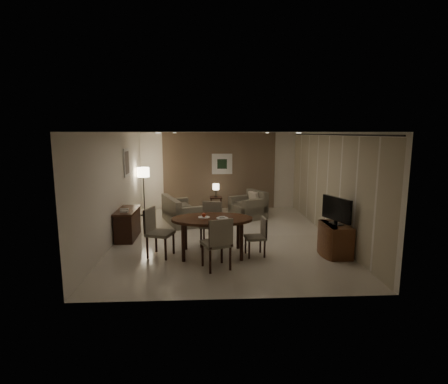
{
  "coord_description": "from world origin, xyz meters",
  "views": [
    {
      "loc": [
        -0.46,
        -8.82,
        2.69
      ],
      "look_at": [
        0.0,
        0.2,
        1.15
      ],
      "focal_mm": 28.0,
      "sensor_mm": 36.0,
      "label": 1
    }
  ],
  "objects": [
    {
      "name": "dining_table",
      "position": [
        -0.34,
        -1.36,
        0.42
      ],
      "size": [
        1.79,
        1.12,
        0.84
      ],
      "primitive_type": null,
      "color": "#442915",
      "rests_on": "floor"
    },
    {
      "name": "curtain_wall",
      "position": [
        2.68,
        0.0,
        1.32
      ],
      "size": [
        0.08,
        6.7,
        2.58
      ],
      "primitive_type": null,
      "color": "#BCAE93",
      "rests_on": "wall_right"
    },
    {
      "name": "downlight_fr",
      "position": [
        1.4,
        1.8,
        2.69
      ],
      "size": [
        0.1,
        0.1,
        0.01
      ],
      "primitive_type": "cylinder",
      "color": "white",
      "rests_on": "ceiling"
    },
    {
      "name": "table_lamp",
      "position": [
        -0.14,
        2.9,
        0.77
      ],
      "size": [
        0.22,
        0.22,
        0.5
      ],
      "primitive_type": null,
      "color": "#FFEAC1",
      "rests_on": "side_table"
    },
    {
      "name": "round_rug",
      "position": [
        -0.14,
        1.6,
        0.01
      ],
      "size": [
        1.34,
        1.34,
        0.01
      ],
      "primitive_type": "cylinder",
      "color": "#403523",
      "rests_on": "floor"
    },
    {
      "name": "plate_a",
      "position": [
        -0.52,
        -1.31,
        0.85
      ],
      "size": [
        0.26,
        0.26,
        0.02
      ],
      "primitive_type": "cylinder",
      "color": "white",
      "rests_on": "dining_table"
    },
    {
      "name": "downlight_nl",
      "position": [
        -1.4,
        -1.8,
        2.69
      ],
      "size": [
        0.1,
        0.1,
        0.01
      ],
      "primitive_type": "cylinder",
      "color": "white",
      "rests_on": "ceiling"
    },
    {
      "name": "art_left_canvas",
      "position": [
        -2.71,
        1.2,
        1.85
      ],
      "size": [
        0.01,
        0.46,
        0.64
      ],
      "primitive_type": "cube",
      "color": "gray",
      "rests_on": "wall_left"
    },
    {
      "name": "room_shell",
      "position": [
        0.0,
        0.4,
        1.35
      ],
      "size": [
        5.5,
        7.0,
        2.7
      ],
      "color": "beige",
      "rests_on": "ground"
    },
    {
      "name": "curtain_rod",
      "position": [
        2.68,
        0.0,
        2.64
      ],
      "size": [
        0.03,
        6.8,
        0.03
      ],
      "primitive_type": "cylinder",
      "rotation": [
        1.57,
        0.0,
        0.0
      ],
      "color": "black",
      "rests_on": "wall_right"
    },
    {
      "name": "side_table",
      "position": [
        -0.14,
        2.9,
        0.26
      ],
      "size": [
        0.41,
        0.41,
        0.52
      ],
      "primitive_type": null,
      "color": "black",
      "rests_on": "floor"
    },
    {
      "name": "art_back_frame",
      "position": [
        0.1,
        3.46,
        1.6
      ],
      "size": [
        0.72,
        0.03,
        0.72
      ],
      "primitive_type": "cube",
      "color": "silver",
      "rests_on": "wall_back"
    },
    {
      "name": "plate_b",
      "position": [
        -0.12,
        -1.41,
        0.85
      ],
      "size": [
        0.26,
        0.26,
        0.02
      ],
      "primitive_type": "cylinder",
      "color": "white",
      "rests_on": "dining_table"
    },
    {
      "name": "chair_left",
      "position": [
        -1.48,
        -1.39,
        0.53
      ],
      "size": [
        0.65,
        0.65,
        1.06
      ],
      "primitive_type": null,
      "rotation": [
        0.0,
        0.0,
        1.26
      ],
      "color": "#76705B",
      "rests_on": "floor"
    },
    {
      "name": "flat_tv",
      "position": [
        2.38,
        -1.5,
        1.02
      ],
      "size": [
        0.36,
        0.85,
        0.6
      ],
      "primitive_type": null,
      "rotation": [
        0.0,
        0.0,
        0.35
      ],
      "color": "black",
      "rests_on": "tv_cabinet"
    },
    {
      "name": "console_desk",
      "position": [
        -2.49,
        0.0,
        0.38
      ],
      "size": [
        0.48,
        1.2,
        0.75
      ],
      "primitive_type": null,
      "color": "#442915",
      "rests_on": "floor"
    },
    {
      "name": "taupe_accent",
      "position": [
        0.0,
        3.48,
        1.35
      ],
      "size": [
        3.96,
        0.03,
        2.7
      ],
      "primitive_type": "cube",
      "color": "brown",
      "rests_on": "wall_back"
    },
    {
      "name": "armchair",
      "position": [
        0.86,
        2.01,
        0.43
      ],
      "size": [
        1.25,
        1.27,
        0.85
      ],
      "primitive_type": null,
      "rotation": [
        0.0,
        0.0,
        -1.08
      ],
      "color": "#76705B",
      "rests_on": "floor"
    },
    {
      "name": "chair_right",
      "position": [
        0.6,
        -1.47,
        0.43
      ],
      "size": [
        0.46,
        0.46,
        0.86
      ],
      "primitive_type": null,
      "rotation": [
        0.0,
        0.0,
        -1.45
      ],
      "color": "#76705B",
      "rests_on": "floor"
    },
    {
      "name": "downlight_fl",
      "position": [
        -1.4,
        1.8,
        2.69
      ],
      "size": [
        0.1,
        0.1,
        0.01
      ],
      "primitive_type": "cylinder",
      "color": "white",
      "rests_on": "ceiling"
    },
    {
      "name": "napkin",
      "position": [
        -0.12,
        -1.41,
        0.87
      ],
      "size": [
        0.12,
        0.08,
        0.03
      ],
      "primitive_type": "cube",
      "color": "white",
      "rests_on": "plate_b"
    },
    {
      "name": "chair_far",
      "position": [
        -0.36,
        -0.7,
        0.52
      ],
      "size": [
        0.57,
        0.57,
        1.03
      ],
      "primitive_type": null,
      "rotation": [
        0.0,
        0.0,
        -0.16
      ],
      "color": "#76705B",
      "rests_on": "floor"
    },
    {
      "name": "chair_near",
      "position": [
        -0.28,
        -2.16,
        0.53
      ],
      "size": [
        0.66,
        0.66,
        1.06
      ],
      "primitive_type": null,
      "rotation": [
        0.0,
        0.0,
        3.5
      ],
      "color": "#76705B",
      "rests_on": "floor"
    },
    {
      "name": "tv_cabinet",
      "position": [
        2.4,
        -1.5,
        0.35
      ],
      "size": [
        0.48,
        0.9,
        0.7
      ],
      "primitive_type": null,
      "color": "brown",
      "rests_on": "floor"
    },
    {
      "name": "sofa",
      "position": [
        -1.21,
        1.52,
        0.39
      ],
      "size": [
        1.85,
        1.36,
        0.78
      ],
      "primitive_type": null,
      "rotation": [
        0.0,
        0.0,
        1.93
      ],
      "color": "#76705B",
      "rests_on": "floor"
    },
    {
      "name": "floor_lamp",
      "position": [
        -2.5,
        2.51,
        0.79
      ],
      "size": [
        0.4,
        0.4,
        1.58
      ],
      "primitive_type": null,
      "color": "#FFE5B7",
      "rests_on": "floor"
    },
    {
      "name": "art_left_frame",
      "position": [
        -2.72,
        1.2,
        1.85
      ],
      "size": [
        0.03,
        0.6,
        0.8
      ],
      "primitive_type": "cube",
      "color": "silver",
      "rests_on": "wall_left"
    },
    {
      "name": "downlight_nr",
      "position": [
        1.4,
        -1.8,
        2.69
      ],
      "size": [
        0.1,
        0.1,
        0.01
      ],
      "primitive_type": "cylinder",
      "color": "white",
      "rests_on": "ceiling"
    },
    {
      "name": "art_back_canvas",
      "position": [
        0.1,
        3.44,
        1.6
      ],
      "size": [
        0.34,
        0.01,
        0.34
      ],
      "primitive_type": "cube",
      "color": "black",
      "rests_on": "wall_back"
    },
    {
      "name": "telephone",
      "position": [
        -2.49,
        -0.3,
        0.8
      ],
      "size": [
        0.2,
        0.14,
        0.09
      ],
      "primitive_type": null,
      "color": "white",
      "rests_on": "console_desk"
    },
    {
      "name": "fruit_apple",
      "position": [
        -0.52,
        -1.31,
        0.9
      ],
      "size": [
        0.09,
        0.09,
        0.09
      ],
      "primitive_type": "sphere",
      "color": "#A32C12",
      "rests_on": "plate_a"
    }
  ]
}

